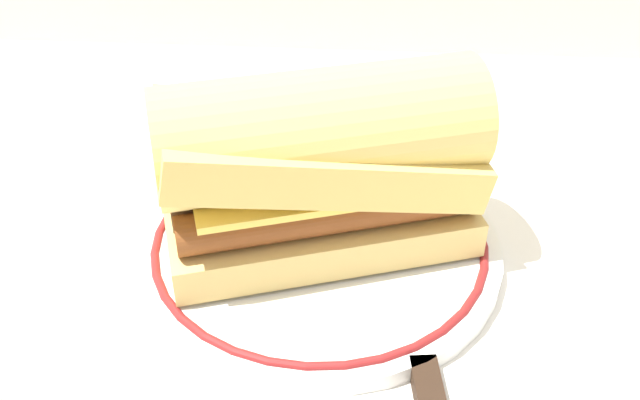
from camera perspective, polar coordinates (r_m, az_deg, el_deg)
ground_plane at (r=0.54m, az=-2.96°, el=-3.92°), size 1.50×1.50×0.00m
plate at (r=0.53m, az=0.00°, el=-3.21°), size 0.25×0.25×0.01m
sausage_sandwich at (r=0.49m, az=0.00°, el=3.09°), size 0.22×0.15×0.13m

